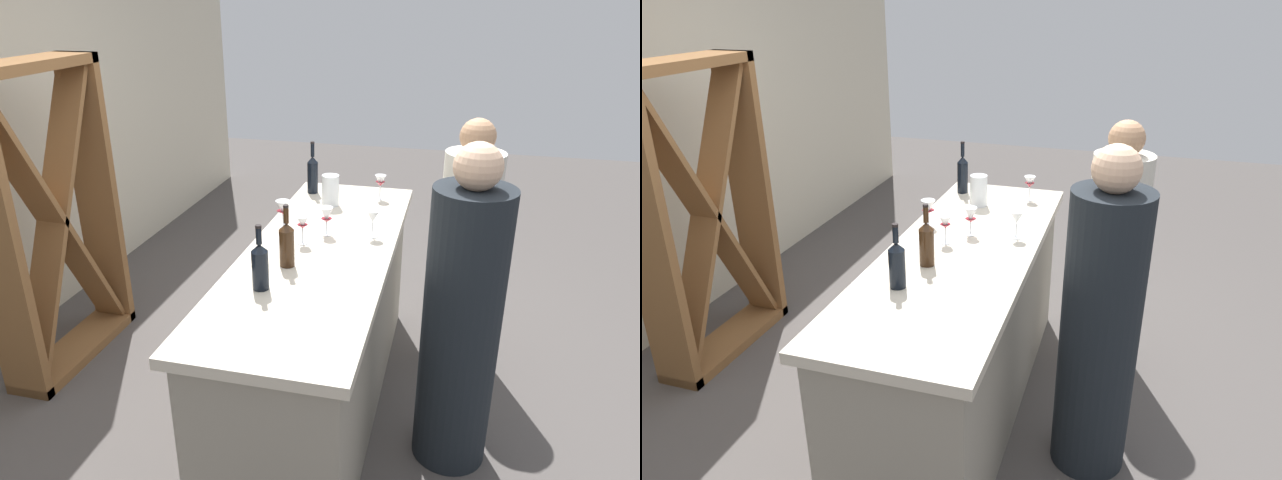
{
  "view_description": "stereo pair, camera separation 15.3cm",
  "coord_description": "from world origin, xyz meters",
  "views": [
    {
      "loc": [
        -2.63,
        -0.64,
        2.16
      ],
      "look_at": [
        0.0,
        0.0,
        1.01
      ],
      "focal_mm": 32.64,
      "sensor_mm": 36.0,
      "label": 1
    },
    {
      "loc": [
        -2.59,
        -0.79,
        2.16
      ],
      "look_at": [
        0.0,
        0.0,
        1.01
      ],
      "focal_mm": 32.64,
      "sensor_mm": 36.0,
      "label": 2
    }
  ],
  "objects": [
    {
      "name": "wine_glass_near_right",
      "position": [
        0.2,
        0.01,
        1.06
      ],
      "size": [
        0.07,
        0.07,
        0.15
      ],
      "color": "white",
      "rests_on": "bar_counter"
    },
    {
      "name": "wine_glass_far_left",
      "position": [
        0.05,
        0.1,
        1.06
      ],
      "size": [
        0.06,
        0.06,
        0.15
      ],
      "color": "white",
      "rests_on": "bar_counter"
    },
    {
      "name": "wine_glass_near_left",
      "position": [
        0.23,
        -0.23,
        1.06
      ],
      "size": [
        0.07,
        0.07,
        0.15
      ],
      "color": "white",
      "rests_on": "bar_counter"
    },
    {
      "name": "water_pitcher",
      "position": [
        0.66,
        0.1,
        1.05
      ],
      "size": [
        0.11,
        0.11,
        0.19
      ],
      "color": "silver",
      "rests_on": "bar_counter"
    },
    {
      "name": "wine_bottle_second_left_amber_brown",
      "position": [
        -0.23,
        0.11,
        1.07
      ],
      "size": [
        0.07,
        0.07,
        0.31
      ],
      "color": "#331E0F",
      "rests_on": "bar_counter"
    },
    {
      "name": "person_left_guest",
      "position": [
        0.66,
        -0.74,
        0.71
      ],
      "size": [
        0.41,
        0.41,
        1.53
      ],
      "rotation": [
        0.0,
        0.0,
        1.81
      ],
      "color": "beige",
      "rests_on": "ground"
    },
    {
      "name": "person_center_guest",
      "position": [
        -0.22,
        -0.73,
        0.74
      ],
      "size": [
        0.46,
        0.46,
        1.6
      ],
      "rotation": [
        0.0,
        0.0,
        1.2
      ],
      "color": "black",
      "rests_on": "ground"
    },
    {
      "name": "wine_bottle_leftmost_near_black",
      "position": [
        -0.48,
        0.15,
        1.07
      ],
      "size": [
        0.07,
        0.07,
        0.3
      ],
      "color": "black",
      "rests_on": "bar_counter"
    },
    {
      "name": "bar_counter",
      "position": [
        0.0,
        0.0,
        0.48
      ],
      "size": [
        2.16,
        0.73,
        0.96
      ],
      "color": "gray",
      "rests_on": "ground"
    },
    {
      "name": "ground_plane",
      "position": [
        0.0,
        0.0,
        0.0
      ],
      "size": [
        12.0,
        12.0,
        0.0
      ],
      "primitive_type": "plane",
      "color": "#4C4744"
    },
    {
      "name": "wine_rack",
      "position": [
        0.1,
        1.65,
        0.92
      ],
      "size": [
        0.96,
        0.28,
        1.83
      ],
      "color": "brown",
      "rests_on": "ground"
    },
    {
      "name": "wine_glass_far_center",
      "position": [
        0.25,
        0.27,
        1.06
      ],
      "size": [
        0.08,
        0.08,
        0.15
      ],
      "color": "white",
      "rests_on": "bar_counter"
    },
    {
      "name": "wine_glass_near_center",
      "position": [
        0.85,
        -0.18,
        1.07
      ],
      "size": [
        0.07,
        0.07,
        0.16
      ],
      "color": "white",
      "rests_on": "bar_counter"
    },
    {
      "name": "wine_bottle_center_near_black",
      "position": [
        0.87,
        0.26,
        1.08
      ],
      "size": [
        0.07,
        0.07,
        0.34
      ],
      "color": "black",
      "rests_on": "bar_counter"
    }
  ]
}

